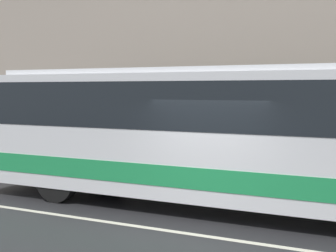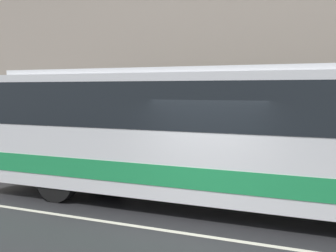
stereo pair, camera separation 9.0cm
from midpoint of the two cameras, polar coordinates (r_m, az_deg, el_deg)
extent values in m
plane|color=#262628|center=(8.99, 3.14, -13.06)|extent=(60.00, 60.00, 0.00)
cube|color=gray|center=(13.90, 11.79, -6.47)|extent=(60.00, 2.67, 0.17)
cube|color=gray|center=(15.24, 13.50, 12.49)|extent=(60.00, 0.30, 9.71)
cube|color=#2D2B28|center=(15.01, 13.10, -1.32)|extent=(60.00, 0.06, 2.43)
cube|color=beige|center=(8.99, 3.14, -13.04)|extent=(54.00, 0.14, 0.01)
cube|color=silver|center=(10.76, 3.86, -0.86)|extent=(11.21, 2.50, 2.71)
cube|color=#1E8C4C|center=(10.87, 3.84, -5.10)|extent=(11.15, 2.53, 0.45)
cube|color=black|center=(10.72, 3.88, 2.66)|extent=(10.87, 2.52, 1.03)
cube|color=silver|center=(10.72, 3.90, 6.70)|extent=(9.53, 2.13, 0.12)
cylinder|color=black|center=(11.63, -13.17, -6.34)|extent=(1.10, 0.28, 1.10)
cylinder|color=black|center=(13.36, -7.23, -4.84)|extent=(1.10, 0.28, 1.10)
camera|label=1|loc=(0.04, -89.77, 0.02)|focal=50.00mm
camera|label=2|loc=(0.04, 90.23, -0.02)|focal=50.00mm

